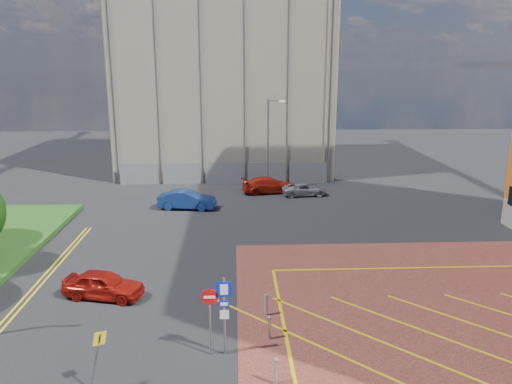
{
  "coord_description": "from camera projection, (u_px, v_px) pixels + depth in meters",
  "views": [
    {
      "loc": [
        0.93,
        -16.27,
        10.89
      ],
      "look_at": [
        1.87,
        4.74,
        5.54
      ],
      "focal_mm": 35.0,
      "sensor_mm": 36.0,
      "label": 1
    }
  ],
  "objects": [
    {
      "name": "ground",
      "position": [
        211.0,
        370.0,
        18.4
      ],
      "size": [
        140.0,
        140.0,
        0.0
      ],
      "primitive_type": "plane",
      "color": "black",
      "rests_on": "ground"
    },
    {
      "name": "lamp_back",
      "position": [
        269.0,
        141.0,
        44.61
      ],
      "size": [
        1.53,
        0.16,
        8.0
      ],
      "color": "#9EA0A8",
      "rests_on": "ground"
    },
    {
      "name": "sign_cluster",
      "position": [
        219.0,
        309.0,
        18.88
      ],
      "size": [
        1.17,
        0.12,
        3.2
      ],
      "color": "#9EA0A8",
      "rests_on": "ground"
    },
    {
      "name": "warning_sign",
      "position": [
        97.0,
        353.0,
        16.87
      ],
      "size": [
        0.73,
        0.41,
        2.25
      ],
      "color": "#9EA0A8",
      "rests_on": "ground"
    },
    {
      "name": "construction_building",
      "position": [
        224.0,
        64.0,
        54.41
      ],
      "size": [
        21.2,
        19.2,
        22.0
      ],
      "primitive_type": "cube",
      "color": "#A69B88",
      "rests_on": "ground"
    },
    {
      "name": "construction_fence",
      "position": [
        235.0,
        173.0,
        47.24
      ],
      "size": [
        21.6,
        0.06,
        2.0
      ],
      "primitive_type": "cube",
      "color": "gray",
      "rests_on": "ground"
    },
    {
      "name": "car_red_left",
      "position": [
        103.0,
        284.0,
        23.98
      ],
      "size": [
        4.14,
        2.42,
        1.32
      ],
      "primitive_type": "imported",
      "rotation": [
        0.0,
        0.0,
        1.34
      ],
      "color": "#A6160E",
      "rests_on": "ground"
    },
    {
      "name": "car_blue_back",
      "position": [
        187.0,
        200.0,
        38.87
      ],
      "size": [
        4.63,
        2.13,
        1.47
      ],
      "primitive_type": "imported",
      "rotation": [
        0.0,
        0.0,
        1.44
      ],
      "color": "navy",
      "rests_on": "ground"
    },
    {
      "name": "car_red_back",
      "position": [
        269.0,
        185.0,
        43.82
      ],
      "size": [
        5.03,
        2.7,
        1.39
      ],
      "primitive_type": "imported",
      "rotation": [
        0.0,
        0.0,
        1.73
      ],
      "color": "red",
      "rests_on": "ground"
    },
    {
      "name": "car_silver_back",
      "position": [
        304.0,
        189.0,
        42.93
      ],
      "size": [
        3.97,
        2.12,
        1.06
      ],
      "primitive_type": "imported",
      "rotation": [
        0.0,
        0.0,
        1.67
      ],
      "color": "#AAABB2",
      "rests_on": "ground"
    }
  ]
}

